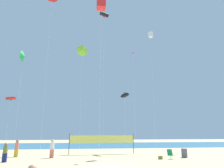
{
  "coord_description": "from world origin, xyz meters",
  "views": [
    {
      "loc": [
        -1.7,
        -15.52,
        2.54
      ],
      "look_at": [
        1.31,
        6.7,
        7.79
      ],
      "focal_mm": 33.17,
      "sensor_mm": 36.0,
      "label": 1
    }
  ],
  "objects_px": {
    "kite_black_inflatable": "(125,95)",
    "beachgoer_coral_shirt": "(17,148)",
    "beachgoer_olive_shirt": "(5,152)",
    "kite_violet_diamond": "(133,56)",
    "kite_green_delta": "(23,56)",
    "trash_barrel": "(184,153)",
    "kite_red_tube": "(11,99)",
    "volleyball_net": "(102,140)",
    "kite_lime_delta": "(83,51)",
    "folding_beach_chair": "(170,154)",
    "beachgoer_white_shirt": "(52,148)",
    "kite_white_box": "(151,35)",
    "beach_handbag": "(160,158)",
    "kite_red_box": "(101,3)",
    "kite_black_tube": "(104,15)"
  },
  "relations": [
    {
      "from": "volleyball_net",
      "to": "beach_handbag",
      "type": "distance_m",
      "value": 7.87
    },
    {
      "from": "trash_barrel",
      "to": "kite_white_box",
      "type": "xyz_separation_m",
      "value": [
        -0.52,
        7.32,
        17.0
      ]
    },
    {
      "from": "beachgoer_olive_shirt",
      "to": "kite_red_tube",
      "type": "bearing_deg",
      "value": 148.24
    },
    {
      "from": "kite_green_delta",
      "to": "kite_red_box",
      "type": "height_order",
      "value": "kite_red_box"
    },
    {
      "from": "volleyball_net",
      "to": "kite_lime_delta",
      "type": "xyz_separation_m",
      "value": [
        -2.85,
        5.07,
        13.62
      ]
    },
    {
      "from": "trash_barrel",
      "to": "kite_lime_delta",
      "type": "height_order",
      "value": "kite_lime_delta"
    },
    {
      "from": "folding_beach_chair",
      "to": "kite_green_delta",
      "type": "xyz_separation_m",
      "value": [
        -16.85,
        6.81,
        11.95
      ]
    },
    {
      "from": "kite_black_inflatable",
      "to": "kite_red_tube",
      "type": "xyz_separation_m",
      "value": [
        -17.18,
        6.19,
        0.16
      ]
    },
    {
      "from": "kite_violet_diamond",
      "to": "kite_red_tube",
      "type": "xyz_separation_m",
      "value": [
        -17.55,
        10.01,
        -4.23
      ]
    },
    {
      "from": "kite_black_tube",
      "to": "kite_violet_diamond",
      "type": "height_order",
      "value": "kite_black_tube"
    },
    {
      "from": "folding_beach_chair",
      "to": "kite_red_tube",
      "type": "bearing_deg",
      "value": -173.0
    },
    {
      "from": "beachgoer_olive_shirt",
      "to": "kite_red_tube",
      "type": "xyz_separation_m",
      "value": [
        -4.79,
        14.09,
        6.89
      ]
    },
    {
      "from": "beachgoer_white_shirt",
      "to": "kite_black_inflatable",
      "type": "bearing_deg",
      "value": 110.37
    },
    {
      "from": "beachgoer_olive_shirt",
      "to": "kite_violet_diamond",
      "type": "bearing_deg",
      "value": 57.2
    },
    {
      "from": "folding_beach_chair",
      "to": "trash_barrel",
      "type": "height_order",
      "value": "folding_beach_chair"
    },
    {
      "from": "kite_violet_diamond",
      "to": "folding_beach_chair",
      "type": "bearing_deg",
      "value": -54.79
    },
    {
      "from": "beachgoer_olive_shirt",
      "to": "volleyball_net",
      "type": "relative_size",
      "value": 0.21
    },
    {
      "from": "trash_barrel",
      "to": "beach_handbag",
      "type": "bearing_deg",
      "value": -160.19
    },
    {
      "from": "kite_red_tube",
      "to": "kite_green_delta",
      "type": "bearing_deg",
      "value": -64.35
    },
    {
      "from": "trash_barrel",
      "to": "volleyball_net",
      "type": "relative_size",
      "value": 0.11
    },
    {
      "from": "kite_white_box",
      "to": "kite_violet_diamond",
      "type": "height_order",
      "value": "kite_white_box"
    },
    {
      "from": "folding_beach_chair",
      "to": "kite_lime_delta",
      "type": "xyz_separation_m",
      "value": [
        -9.14,
        10.64,
        14.78
      ]
    },
    {
      "from": "kite_red_box",
      "to": "beachgoer_coral_shirt",
      "type": "bearing_deg",
      "value": 144.05
    },
    {
      "from": "volleyball_net",
      "to": "beach_handbag",
      "type": "height_order",
      "value": "volleyball_net"
    },
    {
      "from": "beachgoer_coral_shirt",
      "to": "trash_barrel",
      "type": "xyz_separation_m",
      "value": [
        17.54,
        -2.75,
        -0.5
      ]
    },
    {
      "from": "kite_black_inflatable",
      "to": "volleyball_net",
      "type": "bearing_deg",
      "value": -148.94
    },
    {
      "from": "beachgoer_white_shirt",
      "to": "kite_green_delta",
      "type": "relative_size",
      "value": 0.14
    },
    {
      "from": "kite_green_delta",
      "to": "kite_red_tube",
      "type": "xyz_separation_m",
      "value": [
        -3.33,
        6.93,
        -4.65
      ]
    },
    {
      "from": "beachgoer_white_shirt",
      "to": "beach_handbag",
      "type": "xyz_separation_m",
      "value": [
        10.65,
        -2.58,
        -0.83
      ]
    },
    {
      "from": "beachgoer_coral_shirt",
      "to": "beach_handbag",
      "type": "relative_size",
      "value": 4.63
    },
    {
      "from": "folding_beach_chair",
      "to": "kite_black_tube",
      "type": "relative_size",
      "value": 0.04
    },
    {
      "from": "trash_barrel",
      "to": "volleyball_net",
      "type": "bearing_deg",
      "value": 150.47
    },
    {
      "from": "trash_barrel",
      "to": "kite_red_tube",
      "type": "height_order",
      "value": "kite_red_tube"
    },
    {
      "from": "folding_beach_chair",
      "to": "kite_lime_delta",
      "type": "distance_m",
      "value": 20.38
    },
    {
      "from": "kite_lime_delta",
      "to": "kite_white_box",
      "type": "distance_m",
      "value": 11.03
    },
    {
      "from": "beachgoer_olive_shirt",
      "to": "kite_green_delta",
      "type": "height_order",
      "value": "kite_green_delta"
    },
    {
      "from": "folding_beach_chair",
      "to": "kite_white_box",
      "type": "relative_size",
      "value": 0.05
    },
    {
      "from": "beachgoer_coral_shirt",
      "to": "kite_black_inflatable",
      "type": "bearing_deg",
      "value": 99.45
    },
    {
      "from": "kite_white_box",
      "to": "kite_red_tube",
      "type": "distance_m",
      "value": 24.28
    },
    {
      "from": "kite_black_tube",
      "to": "beach_handbag",
      "type": "bearing_deg",
      "value": -64.7
    },
    {
      "from": "trash_barrel",
      "to": "kite_black_tube",
      "type": "relative_size",
      "value": 0.04
    },
    {
      "from": "kite_black_inflatable",
      "to": "beachgoer_olive_shirt",
      "type": "bearing_deg",
      "value": -147.47
    },
    {
      "from": "beachgoer_white_shirt",
      "to": "volleyball_net",
      "type": "relative_size",
      "value": 0.23
    },
    {
      "from": "folding_beach_chair",
      "to": "kite_white_box",
      "type": "distance_m",
      "value": 18.92
    },
    {
      "from": "kite_white_box",
      "to": "kite_black_inflatable",
      "type": "height_order",
      "value": "kite_white_box"
    },
    {
      "from": "kite_black_inflatable",
      "to": "beachgoer_coral_shirt",
      "type": "bearing_deg",
      "value": -162.92
    },
    {
      "from": "beachgoer_white_shirt",
      "to": "beach_handbag",
      "type": "relative_size",
      "value": 4.79
    },
    {
      "from": "kite_green_delta",
      "to": "kite_red_box",
      "type": "relative_size",
      "value": 0.83
    },
    {
      "from": "trash_barrel",
      "to": "volleyball_net",
      "type": "xyz_separation_m",
      "value": [
        -8.21,
        4.65,
        1.19
      ]
    },
    {
      "from": "beachgoer_white_shirt",
      "to": "kite_violet_diamond",
      "type": "xyz_separation_m",
      "value": [
        9.13,
        1.32,
        11.01
      ]
    }
  ]
}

